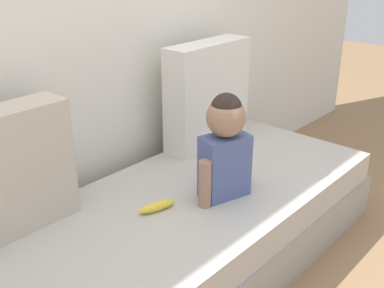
{
  "coord_description": "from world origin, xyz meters",
  "views": [
    {
      "loc": [
        -1.31,
        -1.25,
        1.44
      ],
      "look_at": [
        0.09,
        0.0,
        0.64
      ],
      "focal_mm": 43.9,
      "sensor_mm": 36.0,
      "label": 1
    }
  ],
  "objects_px": {
    "throw_pillow_right": "(207,94)",
    "couch": "(179,239)",
    "throw_pillow_left": "(1,175)",
    "toddler": "(225,144)",
    "banana": "(157,206)"
  },
  "relations": [
    {
      "from": "throw_pillow_right",
      "to": "couch",
      "type": "bearing_deg",
      "value": -150.56
    },
    {
      "from": "throw_pillow_left",
      "to": "toddler",
      "type": "bearing_deg",
      "value": -29.73
    },
    {
      "from": "throw_pillow_right",
      "to": "banana",
      "type": "distance_m",
      "value": 0.84
    },
    {
      "from": "throw_pillow_left",
      "to": "throw_pillow_right",
      "type": "height_order",
      "value": "throw_pillow_right"
    },
    {
      "from": "toddler",
      "to": "banana",
      "type": "xyz_separation_m",
      "value": [
        -0.3,
        0.13,
        -0.23
      ]
    },
    {
      "from": "throw_pillow_left",
      "to": "toddler",
      "type": "height_order",
      "value": "throw_pillow_left"
    },
    {
      "from": "throw_pillow_right",
      "to": "toddler",
      "type": "bearing_deg",
      "value": -132.92
    },
    {
      "from": "couch",
      "to": "throw_pillow_right",
      "type": "relative_size",
      "value": 3.87
    },
    {
      "from": "throw_pillow_left",
      "to": "couch",
      "type": "bearing_deg",
      "value": -29.44
    },
    {
      "from": "throw_pillow_left",
      "to": "throw_pillow_right",
      "type": "distance_m",
      "value": 1.22
    },
    {
      "from": "throw_pillow_left",
      "to": "toddler",
      "type": "relative_size",
      "value": 1.17
    },
    {
      "from": "couch",
      "to": "throw_pillow_right",
      "type": "distance_m",
      "value": 0.85
    },
    {
      "from": "couch",
      "to": "throw_pillow_right",
      "type": "xyz_separation_m",
      "value": [
        0.61,
        0.34,
        0.48
      ]
    },
    {
      "from": "couch",
      "to": "toddler",
      "type": "bearing_deg",
      "value": -30.67
    },
    {
      "from": "toddler",
      "to": "throw_pillow_right",
      "type": "bearing_deg",
      "value": 47.08
    }
  ]
}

